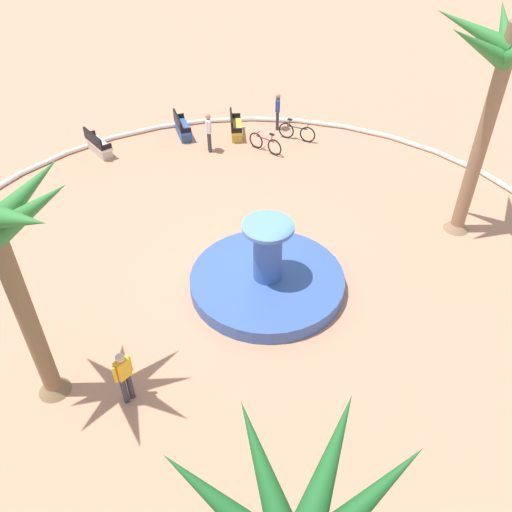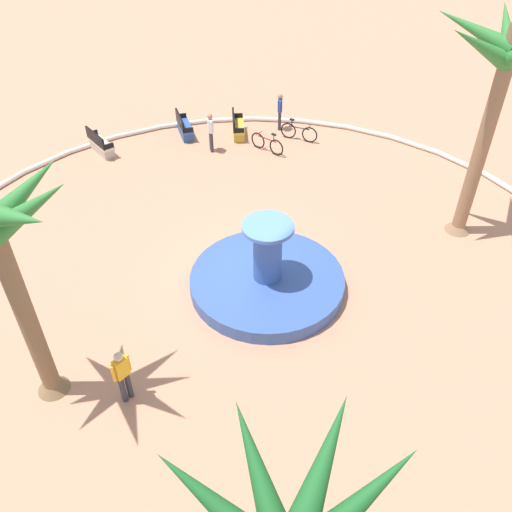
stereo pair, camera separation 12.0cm
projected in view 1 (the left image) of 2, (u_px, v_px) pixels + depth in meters
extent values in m
plane|color=tan|center=(251.00, 278.00, 16.81)|extent=(80.00, 80.00, 0.00)
torus|color=silver|center=(251.00, 276.00, 16.75)|extent=(22.53, 22.53, 0.20)
cylinder|color=#38569E|center=(267.00, 281.00, 16.35)|extent=(4.70, 4.70, 0.45)
cylinder|color=#236093|center=(267.00, 282.00, 16.38)|extent=(4.13, 4.13, 0.34)
cylinder|color=#38569E|center=(268.00, 253.00, 15.64)|extent=(0.85, 0.85, 1.79)
cylinder|color=#3D5FAD|center=(268.00, 227.00, 15.03)|extent=(1.50, 1.50, 0.12)
cylinder|color=#8E6B4C|center=(482.00, 139.00, 16.58)|extent=(0.46, 0.46, 6.94)
cone|color=#8E6B4C|center=(457.00, 223.00, 18.64)|extent=(0.87, 0.87, 0.50)
cone|color=#337F38|center=(472.00, 28.00, 15.02)|extent=(2.39, 0.67, 1.23)
cone|color=#337F38|center=(480.00, 46.00, 14.46)|extent=(1.85, 2.16, 1.57)
cone|color=#337F38|center=(505.00, 27.00, 15.46)|extent=(1.47, 2.36, 1.42)
cone|color=#1E6028|center=(229.00, 510.00, 7.03)|extent=(2.31, 0.70, 1.52)
cone|color=#1E6028|center=(361.00, 506.00, 7.05)|extent=(1.44, 2.32, 1.48)
cone|color=#1E6028|center=(327.00, 470.00, 7.30)|extent=(0.92, 2.39, 1.26)
cone|color=#1E6028|center=(267.00, 481.00, 7.37)|extent=(2.18, 1.75, 1.57)
cylinder|color=brown|center=(23.00, 308.00, 11.67)|extent=(0.43, 0.43, 5.88)
cone|color=brown|center=(53.00, 384.00, 13.39)|extent=(0.81, 0.81, 0.50)
cone|color=#337F38|center=(15.00, 219.00, 9.60)|extent=(1.92, 0.65, 1.01)
cone|color=#337F38|center=(30.00, 210.00, 10.23)|extent=(1.67, 1.72, 1.42)
cone|color=#337F38|center=(25.00, 193.00, 10.52)|extent=(0.77, 1.93, 1.26)
cube|color=gold|center=(236.00, 126.00, 23.95)|extent=(1.38, 1.57, 0.12)
cube|color=black|center=(231.00, 120.00, 23.74)|extent=(1.04, 1.31, 0.50)
cube|color=gold|center=(236.00, 131.00, 24.11)|extent=(1.27, 1.45, 0.39)
cube|color=black|center=(235.00, 116.00, 24.43)|extent=(0.40, 0.34, 0.24)
cube|color=black|center=(237.00, 131.00, 23.28)|extent=(0.40, 0.34, 0.24)
cube|color=#335BA8|center=(183.00, 126.00, 23.93)|extent=(1.56, 1.39, 0.12)
cube|color=black|center=(178.00, 121.00, 23.69)|extent=(1.30, 1.06, 0.50)
cube|color=#2B4E8F|center=(183.00, 132.00, 24.10)|extent=(1.44, 1.28, 0.39)
cube|color=black|center=(179.00, 117.00, 24.39)|extent=(0.34, 0.40, 0.24)
cube|color=black|center=(186.00, 131.00, 23.29)|extent=(0.34, 0.40, 0.24)
cube|color=beige|center=(99.00, 144.00, 22.68)|extent=(1.68, 0.96, 0.12)
cube|color=black|center=(93.00, 139.00, 22.39)|extent=(1.55, 0.55, 0.50)
cube|color=#B6ADA0|center=(100.00, 149.00, 22.85)|extent=(1.54, 0.88, 0.39)
cube|color=black|center=(90.00, 134.00, 23.04)|extent=(0.21, 0.45, 0.24)
cube|color=black|center=(106.00, 147.00, 22.15)|extent=(0.21, 0.45, 0.24)
torus|color=black|center=(256.00, 140.00, 23.10)|extent=(0.72, 0.13, 0.72)
torus|color=black|center=(275.00, 147.00, 22.62)|extent=(0.72, 0.13, 0.72)
cylinder|color=#B21919|center=(265.00, 139.00, 22.71)|extent=(0.95, 0.14, 0.05)
cylinder|color=#B21919|center=(272.00, 138.00, 22.45)|extent=(0.04, 0.04, 0.30)
cube|color=black|center=(272.00, 134.00, 22.34)|extent=(0.21, 0.12, 0.06)
cylinder|color=#B21919|center=(257.00, 133.00, 22.84)|extent=(0.07, 0.44, 0.03)
torus|color=black|center=(308.00, 135.00, 23.53)|extent=(0.72, 0.19, 0.72)
torus|color=black|center=(286.00, 130.00, 23.83)|extent=(0.72, 0.19, 0.72)
cylinder|color=black|center=(297.00, 128.00, 23.53)|extent=(0.94, 0.22, 0.05)
cylinder|color=black|center=(290.00, 123.00, 23.54)|extent=(0.04, 0.04, 0.30)
cube|color=black|center=(290.00, 119.00, 23.43)|extent=(0.21, 0.13, 0.06)
cylinder|color=black|center=(307.00, 127.00, 23.31)|extent=(0.11, 0.44, 0.03)
cylinder|color=#33333D|center=(209.00, 141.00, 22.90)|extent=(0.14, 0.14, 0.90)
cylinder|color=#33333D|center=(210.00, 142.00, 22.77)|extent=(0.14, 0.14, 0.90)
cube|color=white|center=(208.00, 126.00, 22.37)|extent=(0.39, 0.37, 0.56)
sphere|color=#9E7051|center=(208.00, 117.00, 22.11)|extent=(0.22, 0.22, 0.22)
cylinder|color=white|center=(207.00, 123.00, 22.53)|extent=(0.09, 0.09, 0.53)
cylinder|color=white|center=(209.00, 128.00, 22.21)|extent=(0.09, 0.09, 0.53)
cylinder|color=#33333D|center=(277.00, 119.00, 24.52)|extent=(0.14, 0.14, 0.89)
cylinder|color=#33333D|center=(277.00, 121.00, 24.39)|extent=(0.14, 0.14, 0.89)
cube|color=#2D4CA5|center=(278.00, 105.00, 23.99)|extent=(0.34, 0.39, 0.56)
sphere|color=#9E7051|center=(278.00, 96.00, 23.74)|extent=(0.22, 0.22, 0.22)
cylinder|color=#2D4CA5|center=(278.00, 103.00, 24.16)|extent=(0.09, 0.09, 0.53)
cylinder|color=#2D4CA5|center=(278.00, 107.00, 23.82)|extent=(0.09, 0.09, 0.53)
cylinder|color=#33333D|center=(124.00, 390.00, 13.01)|extent=(0.14, 0.14, 0.90)
cylinder|color=#33333D|center=(130.00, 385.00, 13.11)|extent=(0.14, 0.14, 0.90)
cube|color=yellow|center=(123.00, 369.00, 12.60)|extent=(0.24, 0.36, 0.56)
sphere|color=beige|center=(120.00, 358.00, 12.34)|extent=(0.22, 0.22, 0.22)
cylinder|color=yellow|center=(115.00, 375.00, 12.47)|extent=(0.09, 0.09, 0.53)
cylinder|color=yellow|center=(130.00, 363.00, 12.72)|extent=(0.09, 0.09, 0.53)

